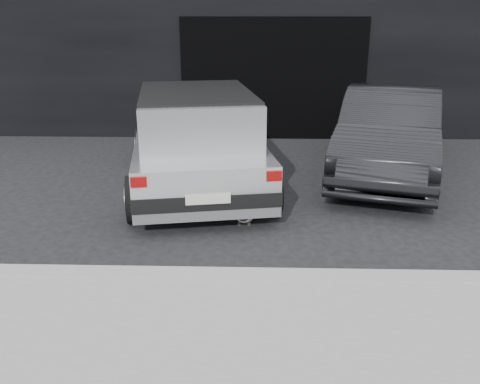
{
  "coord_description": "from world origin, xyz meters",
  "views": [
    {
      "loc": [
        0.61,
        -7.25,
        2.62
      ],
      "look_at": [
        0.44,
        -1.42,
        0.59
      ],
      "focal_mm": 38.0,
      "sensor_mm": 36.0,
      "label": 1
    }
  ],
  "objects_px": {
    "silver_hatchback": "(196,135)",
    "cat_white": "(182,201)",
    "second_car": "(389,133)",
    "cat_siamese": "(245,213)"
  },
  "relations": [
    {
      "from": "silver_hatchback",
      "to": "second_car",
      "type": "bearing_deg",
      "value": 3.68
    },
    {
      "from": "second_car",
      "to": "cat_siamese",
      "type": "bearing_deg",
      "value": -120.21
    },
    {
      "from": "cat_siamese",
      "to": "cat_white",
      "type": "relative_size",
      "value": 1.28
    },
    {
      "from": "silver_hatchback",
      "to": "cat_white",
      "type": "relative_size",
      "value": 7.08
    },
    {
      "from": "silver_hatchback",
      "to": "second_car",
      "type": "height_order",
      "value": "silver_hatchback"
    },
    {
      "from": "silver_hatchback",
      "to": "cat_siamese",
      "type": "xyz_separation_m",
      "value": [
        0.8,
        -1.5,
        -0.72
      ]
    },
    {
      "from": "cat_siamese",
      "to": "cat_white",
      "type": "distance_m",
      "value": 0.94
    },
    {
      "from": "silver_hatchback",
      "to": "cat_white",
      "type": "xyz_separation_m",
      "value": [
        -0.08,
        -1.18,
        -0.67
      ]
    },
    {
      "from": "second_car",
      "to": "cat_white",
      "type": "bearing_deg",
      "value": -132.87
    },
    {
      "from": "silver_hatchback",
      "to": "second_car",
      "type": "relative_size",
      "value": 1.01
    }
  ]
}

